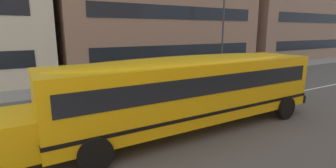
# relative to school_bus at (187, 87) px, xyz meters

# --- Properties ---
(ground_plane) EXTENTS (400.00, 400.00, 0.00)m
(ground_plane) POSITION_rel_school_bus_xyz_m (-1.23, 1.36, -1.65)
(ground_plane) COLOR #54514F
(sidewalk_far) EXTENTS (120.00, 3.00, 0.01)m
(sidewalk_far) POSITION_rel_school_bus_xyz_m (-1.23, 9.23, -1.64)
(sidewalk_far) COLOR gray
(sidewalk_far) RESTS_ON ground_plane
(lane_centreline) EXTENTS (110.00, 0.16, 0.01)m
(lane_centreline) POSITION_rel_school_bus_xyz_m (-1.23, 1.36, -1.65)
(lane_centreline) COLOR silver
(lane_centreline) RESTS_ON ground_plane
(school_bus) EXTENTS (12.41, 2.94, 2.78)m
(school_bus) POSITION_rel_school_bus_xyz_m (0.00, 0.00, 0.00)
(school_bus) COLOR yellow
(school_bus) RESTS_ON ground_plane
(street_lamp) EXTENTS (0.44, 0.44, 6.80)m
(street_lamp) POSITION_rel_school_bus_xyz_m (9.56, 8.53, 2.67)
(street_lamp) COLOR #38383D
(street_lamp) RESTS_ON ground_plane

